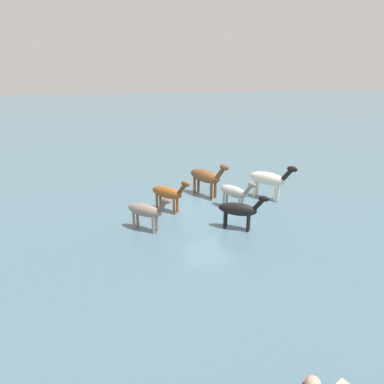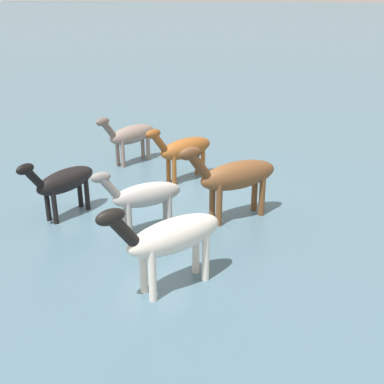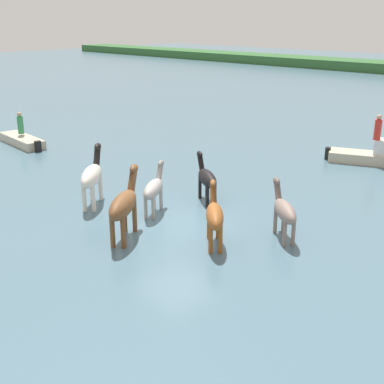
{
  "view_description": "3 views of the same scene",
  "coord_description": "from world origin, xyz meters",
  "px_view_note": "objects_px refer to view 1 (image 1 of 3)",
  "views": [
    {
      "loc": [
        4.26,
        14.61,
        6.71
      ],
      "look_at": [
        0.7,
        -0.5,
        0.85
      ],
      "focal_mm": 30.76,
      "sensor_mm": 36.0,
      "label": 1
    },
    {
      "loc": [
        -12.13,
        -2.09,
        5.82
      ],
      "look_at": [
        -0.84,
        -0.89,
        0.84
      ],
      "focal_mm": 48.32,
      "sensor_mm": 36.0,
      "label": 2
    },
    {
      "loc": [
        11.07,
        -11.07,
        6.64
      ],
      "look_at": [
        0.33,
        0.37,
        1.14
      ],
      "focal_mm": 47.09,
      "sensor_mm": 36.0,
      "label": 3
    }
  ],
  "objects_px": {
    "horse_chestnut_trailing": "(206,177)",
    "horse_rear_stallion": "(168,193)",
    "horse_lead": "(235,192)",
    "horse_dun_straggler": "(239,210)",
    "horse_gray_outer": "(269,179)",
    "horse_mid_herd": "(146,211)"
  },
  "relations": [
    {
      "from": "horse_chestnut_trailing",
      "to": "horse_dun_straggler",
      "type": "bearing_deg",
      "value": -29.13
    },
    {
      "from": "horse_gray_outer",
      "to": "horse_lead",
      "type": "bearing_deg",
      "value": -108.34
    },
    {
      "from": "horse_lead",
      "to": "horse_rear_stallion",
      "type": "bearing_deg",
      "value": -130.52
    },
    {
      "from": "horse_rear_stallion",
      "to": "horse_lead",
      "type": "distance_m",
      "value": 3.32
    },
    {
      "from": "horse_mid_herd",
      "to": "horse_chestnut_trailing",
      "type": "bearing_deg",
      "value": 83.01
    },
    {
      "from": "horse_rear_stallion",
      "to": "horse_mid_herd",
      "type": "distance_m",
      "value": 2.24
    },
    {
      "from": "horse_gray_outer",
      "to": "horse_lead",
      "type": "relative_size",
      "value": 1.12
    },
    {
      "from": "horse_rear_stallion",
      "to": "horse_gray_outer",
      "type": "height_order",
      "value": "horse_gray_outer"
    },
    {
      "from": "horse_gray_outer",
      "to": "horse_rear_stallion",
      "type": "bearing_deg",
      "value": -126.74
    },
    {
      "from": "horse_chestnut_trailing",
      "to": "horse_rear_stallion",
      "type": "height_order",
      "value": "horse_chestnut_trailing"
    },
    {
      "from": "horse_dun_straggler",
      "to": "horse_mid_herd",
      "type": "distance_m",
      "value": 4.04
    },
    {
      "from": "horse_lead",
      "to": "horse_gray_outer",
      "type": "bearing_deg",
      "value": 81.49
    },
    {
      "from": "horse_dun_straggler",
      "to": "horse_chestnut_trailing",
      "type": "relative_size",
      "value": 0.83
    },
    {
      "from": "horse_chestnut_trailing",
      "to": "horse_rear_stallion",
      "type": "bearing_deg",
      "value": -90.31
    },
    {
      "from": "horse_chestnut_trailing",
      "to": "horse_lead",
      "type": "height_order",
      "value": "horse_chestnut_trailing"
    },
    {
      "from": "horse_gray_outer",
      "to": "horse_lead",
      "type": "xyz_separation_m",
      "value": [
        2.28,
        0.96,
        -0.2
      ]
    },
    {
      "from": "horse_gray_outer",
      "to": "horse_mid_herd",
      "type": "relative_size",
      "value": 1.19
    },
    {
      "from": "horse_rear_stallion",
      "to": "horse_mid_herd",
      "type": "height_order",
      "value": "horse_rear_stallion"
    },
    {
      "from": "horse_lead",
      "to": "horse_dun_straggler",
      "type": "bearing_deg",
      "value": -46.63
    },
    {
      "from": "horse_chestnut_trailing",
      "to": "horse_rear_stallion",
      "type": "relative_size",
      "value": 1.31
    },
    {
      "from": "horse_rear_stallion",
      "to": "horse_gray_outer",
      "type": "xyz_separation_m",
      "value": [
        -5.56,
        -0.43,
        0.16
      ]
    },
    {
      "from": "horse_mid_herd",
      "to": "horse_lead",
      "type": "height_order",
      "value": "horse_mid_herd"
    }
  ]
}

